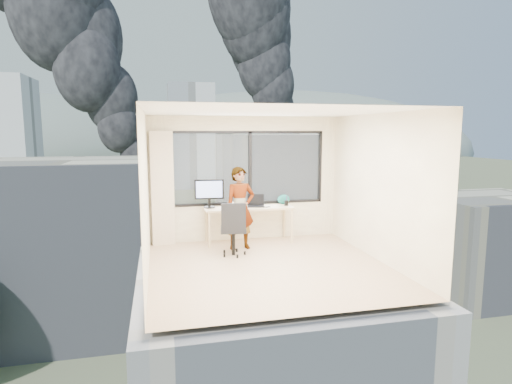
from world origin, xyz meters
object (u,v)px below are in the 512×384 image
object	(u,v)px
person	(240,208)
laptop	(256,201)
chair	(233,228)
game_console	(237,204)
desk	(249,225)
handbag	(284,199)
monitor	(209,193)

from	to	relation	value
person	laptop	xyz separation A→B (m)	(0.41, 0.42, 0.05)
person	chair	bearing A→B (deg)	-127.82
game_console	laptop	xyz separation A→B (m)	(0.37, -0.22, 0.07)
chair	laptop	distance (m)	1.09
person	laptop	bearing A→B (deg)	34.79
desk	handbag	xyz separation A→B (m)	(0.80, 0.17, 0.48)
monitor	handbag	xyz separation A→B (m)	(1.60, 0.08, -0.19)
chair	laptop	bearing A→B (deg)	61.62
desk	handbag	bearing A→B (deg)	12.22
desk	chair	xyz separation A→B (m)	(-0.47, -0.83, 0.14)
desk	monitor	xyz separation A→B (m)	(-0.80, 0.09, 0.67)
monitor	desk	bearing A→B (deg)	-1.26
person	monitor	distance (m)	0.78
desk	person	xyz separation A→B (m)	(-0.26, -0.43, 0.43)
monitor	handbag	world-z (taller)	monitor
monitor	person	bearing A→B (deg)	-38.75
chair	person	size ratio (longest dim) A/B	0.64
monitor	game_console	world-z (taller)	monitor
handbag	person	bearing A→B (deg)	-130.43
person	laptop	distance (m)	0.59
chair	handbag	xyz separation A→B (m)	(1.27, 1.01, 0.33)
person	laptop	world-z (taller)	person
chair	game_console	bearing A→B (deg)	84.98
chair	person	world-z (taller)	person
desk	monitor	size ratio (longest dim) A/B	3.06
monitor	laptop	size ratio (longest dim) A/B	1.62
person	game_console	size ratio (longest dim) A/B	5.13
chair	monitor	distance (m)	1.11
desk	game_console	distance (m)	0.51
person	handbag	xyz separation A→B (m)	(1.06, 0.60, 0.04)
person	handbag	size ratio (longest dim) A/B	6.14
laptop	game_console	bearing A→B (deg)	159.62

